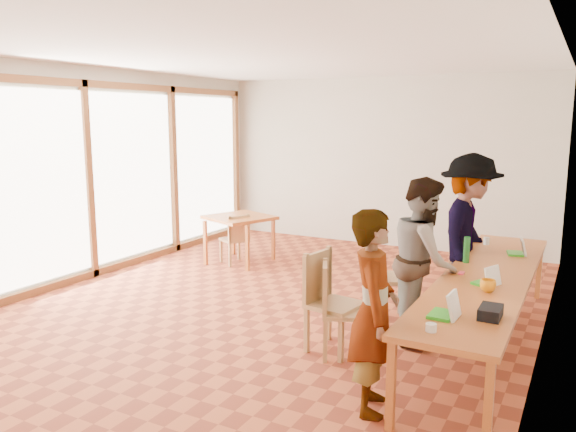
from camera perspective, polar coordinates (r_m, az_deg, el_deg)
ground at (r=6.91m, az=-2.03°, el=-9.34°), size 8.00×8.00×0.00m
wall_back at (r=10.20m, az=9.43°, el=5.41°), size 6.00×0.10×3.00m
wall_right at (r=5.68m, az=24.97°, el=1.12°), size 0.10×8.00×3.00m
window_wall at (r=8.46m, az=-19.70°, el=4.06°), size 0.10×8.00×3.00m
ceiling at (r=6.57m, az=-2.19°, el=16.40°), size 6.00×8.00×0.04m
communal_table at (r=5.93m, az=19.58°, el=-6.09°), size 0.80×4.00×0.75m
side_table at (r=8.92m, az=-4.94°, el=-0.50°), size 0.90×0.90×0.75m
chair_near at (r=5.46m, az=4.74°, el=-8.45°), size 0.56×0.56×0.49m
chair_mid at (r=5.60m, az=3.88°, el=-7.48°), size 0.53×0.53×0.53m
chair_far at (r=6.47m, az=8.74°, el=-5.00°), size 0.62×0.62×0.54m
chair_empty at (r=8.42m, az=17.08°, el=-2.11°), size 0.58×0.58×0.51m
chair_spare at (r=8.83m, az=-5.23°, el=-1.82°), size 0.51×0.51×0.42m
person_near at (r=4.44m, az=8.69°, el=-9.57°), size 0.56×0.68×1.61m
person_mid at (r=5.92m, az=13.64°, el=-4.33°), size 0.85×0.97×1.70m
person_far at (r=6.87m, az=17.87°, el=-1.77°), size 0.72×1.23×1.89m
laptop_near at (r=4.58m, az=15.92°, el=-9.19°), size 0.23×0.26×0.21m
laptop_mid at (r=5.55m, az=19.71°, el=-6.11°), size 0.26×0.27×0.19m
laptop_far at (r=6.88m, az=22.43°, el=-3.22°), size 0.24×0.26×0.19m
yellow_mug at (r=5.34m, az=19.64°, el=-6.68°), size 0.18×0.18×0.11m
green_bottle at (r=6.30m, az=17.69°, el=-3.29°), size 0.07×0.07×0.28m
clear_glass at (r=7.29m, az=19.52°, el=-2.40°), size 0.07×0.07×0.09m
condiment_cup at (r=4.27m, az=14.33°, el=-10.93°), size 0.08×0.08×0.06m
pink_phone at (r=5.87m, az=17.21°, el=-5.56°), size 0.05×0.10×0.01m
black_pouch at (r=4.68m, az=19.88°, el=-9.18°), size 0.16×0.26×0.09m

